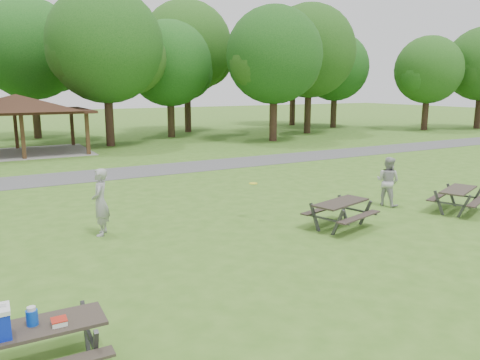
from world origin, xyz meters
name	(u,v)px	position (x,y,z in m)	size (l,w,h in m)	color
ground	(284,265)	(0.00, 0.00, 0.00)	(160.00, 160.00, 0.00)	#3D6A1E
asphalt_path	(125,173)	(0.00, 14.00, 0.01)	(120.00, 3.20, 0.02)	#4C4C4E
pavilion	(16,105)	(-4.00, 24.00, 3.06)	(8.60, 7.01, 3.76)	#371D14
tree_row_e	(107,49)	(2.10, 25.03, 6.78)	(8.40, 8.00, 11.02)	black
tree_row_f	(170,66)	(8.09, 28.53, 5.84)	(7.35, 7.00, 9.55)	#2F2015
tree_row_g	(275,58)	(14.09, 22.03, 6.33)	(7.77, 7.40, 10.25)	black
tree_row_h	(310,54)	(20.10, 25.53, 7.03)	(8.61, 8.20, 11.37)	black
tree_row_i	(336,69)	(26.08, 29.03, 5.91)	(7.14, 6.80, 9.52)	black
tree_row_j	(429,72)	(32.08, 22.53, 5.56)	(6.72, 6.40, 8.96)	black
tree_deep_b	(32,52)	(-1.90, 33.03, 6.89)	(8.40, 8.00, 11.13)	black
tree_deep_c	(187,50)	(11.10, 32.03, 7.44)	(8.82, 8.40, 11.90)	#301E15
tree_deep_d	(294,59)	(24.10, 33.53, 7.03)	(8.40, 8.00, 11.27)	#311E16
picnic_table_near	(24,332)	(-5.90, -1.92, 0.77)	(1.94, 1.58, 1.34)	#2E2621
picnic_table_middle	(341,208)	(3.22, 1.66, 0.63)	(2.31, 2.04, 0.85)	#2B241F
picnic_table_far	(458,194)	(8.00, 1.14, 0.61)	(2.35, 2.14, 0.83)	#2F2922
frisbee_in_flight	(253,183)	(1.37, 3.78, 1.19)	(0.34, 0.34, 0.02)	yellow
frisbee_thrower	(100,202)	(-3.32, 4.52, 0.98)	(0.72, 0.47, 1.96)	#969598
frisbee_catcher	(388,181)	(6.53, 2.96, 0.89)	(0.87, 0.68, 1.78)	#AFAFB2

